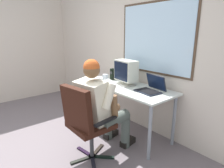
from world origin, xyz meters
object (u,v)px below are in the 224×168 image
object	(u,v)px
office_chair	(85,119)
cd_case	(99,80)
laptop	(152,87)
wine_glass	(105,77)
person_seated	(100,106)
desk	(125,91)
desk_speaker	(113,74)
crt_monitor	(126,71)

from	to	relation	value
office_chair	cd_case	distance (m)	1.09
cd_case	laptop	bearing A→B (deg)	10.26
office_chair	cd_case	xyz separation A→B (m)	(-0.76, 0.76, 0.21)
office_chair	wine_glass	distance (m)	0.97
person_seated	wine_glass	bearing A→B (deg)	137.45
desk	office_chair	world-z (taller)	office_chair
desk_speaker	office_chair	bearing A→B (deg)	-55.99
desk	wine_glass	size ratio (longest dim) A/B	11.27
person_seated	desk_speaker	world-z (taller)	person_seated
crt_monitor	cd_case	bearing A→B (deg)	-163.23
desk	office_chair	size ratio (longest dim) A/B	1.60
person_seated	cd_case	bearing A→B (deg)	145.19
person_seated	desk_speaker	size ratio (longest dim) A/B	6.65
person_seated	cd_case	world-z (taller)	person_seated
person_seated	crt_monitor	size ratio (longest dim) A/B	3.16
person_seated	laptop	size ratio (longest dim) A/B	3.46
desk	desk_speaker	distance (m)	0.46
crt_monitor	laptop	size ratio (longest dim) A/B	1.09
cd_case	person_seated	bearing A→B (deg)	-34.81
person_seated	wine_glass	xyz separation A→B (m)	(-0.53, 0.48, 0.20)
desk_speaker	crt_monitor	bearing A→B (deg)	-9.63
person_seated	crt_monitor	world-z (taller)	person_seated
wine_glass	desk	bearing A→B (deg)	21.71
office_chair	crt_monitor	xyz separation A→B (m)	(-0.27, 0.90, 0.41)
office_chair	crt_monitor	bearing A→B (deg)	106.65
office_chair	laptop	bearing A→B (deg)	77.70
wine_glass	cd_case	distance (m)	0.22
desk_speaker	person_seated	bearing A→B (deg)	-49.06
office_chair	wine_glass	size ratio (longest dim) A/B	7.03
desk	person_seated	xyz separation A→B (m)	(0.21, -0.61, -0.02)
crt_monitor	laptop	world-z (taller)	crt_monitor
office_chair	wine_glass	bearing A→B (deg)	127.24
desk_speaker	cd_case	distance (m)	0.25
desk_speaker	cd_case	xyz separation A→B (m)	(-0.10, -0.21, -0.09)
wine_glass	desk_speaker	xyz separation A→B (m)	(-0.09, 0.23, 0.00)
office_chair	crt_monitor	size ratio (longest dim) A/B	2.46
crt_monitor	cd_case	world-z (taller)	crt_monitor
person_seated	wine_glass	distance (m)	0.74
person_seated	crt_monitor	xyz separation A→B (m)	(-0.24, 0.65, 0.31)
wine_glass	cd_case	world-z (taller)	wine_glass
laptop	desk_speaker	xyz separation A→B (m)	(-0.86, 0.04, 0.03)
office_chair	cd_case	world-z (taller)	office_chair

